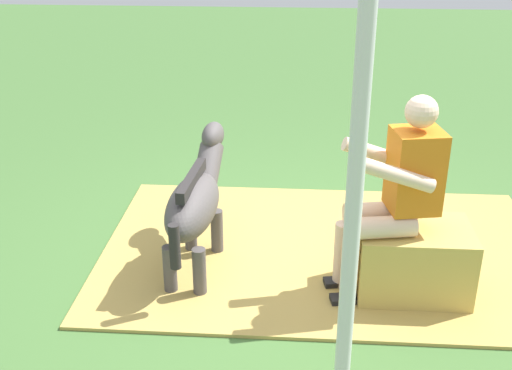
# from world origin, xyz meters

# --- Properties ---
(ground_plane) EXTENTS (24.00, 24.00, 0.00)m
(ground_plane) POSITION_xyz_m (0.00, 0.00, 0.00)
(ground_plane) COLOR #426B33
(hay_patch) EXTENTS (3.30, 2.13, 0.02)m
(hay_patch) POSITION_xyz_m (-0.24, -0.22, 0.01)
(hay_patch) COLOR tan
(hay_patch) RESTS_ON ground
(hay_bale) EXTENTS (0.73, 0.50, 0.49)m
(hay_bale) POSITION_xyz_m (-0.79, 0.27, 0.24)
(hay_bale) COLOR tan
(hay_bale) RESTS_ON ground
(person_seated) EXTENTS (0.70, 0.49, 1.37)m
(person_seated) POSITION_xyz_m (-0.63, 0.29, 0.76)
(person_seated) COLOR beige
(person_seated) RESTS_ON ground
(pony_standing) EXTENTS (0.39, 1.35, 0.88)m
(pony_standing) POSITION_xyz_m (0.67, 0.03, 0.52)
(pony_standing) COLOR #4C4747
(pony_standing) RESTS_ON ground
(soda_bottle) EXTENTS (0.07, 0.07, 0.29)m
(soda_bottle) POSITION_xyz_m (-1.20, -0.13, 0.14)
(soda_bottle) COLOR #197233
(soda_bottle) RESTS_ON ground
(tent_pole_left) EXTENTS (0.06, 0.06, 2.37)m
(tent_pole_left) POSITION_xyz_m (-0.21, 1.98, 1.18)
(tent_pole_left) COLOR silver
(tent_pole_left) RESTS_ON ground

